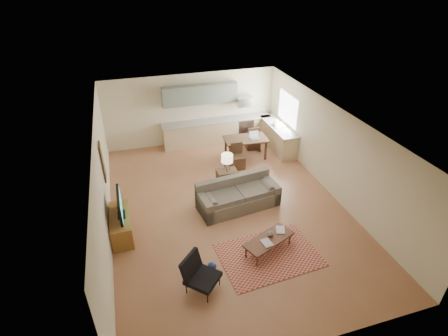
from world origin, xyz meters
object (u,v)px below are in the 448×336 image
object	(u,v)px
coffee_table	(268,245)
dining_table	(245,148)
sofa	(238,195)
console_table	(227,181)
tv_credenza	(121,225)
armchair	(203,275)

from	to	relation	value
coffee_table	dining_table	distance (m)	4.78
sofa	console_table	distance (m)	0.90
tv_credenza	console_table	size ratio (longest dim) A/B	1.89
sofa	dining_table	bearing A→B (deg)	59.06
armchair	tv_credenza	size ratio (longest dim) A/B	0.62
armchair	dining_table	bearing A→B (deg)	15.99
tv_credenza	coffee_table	bearing A→B (deg)	-26.01
armchair	coffee_table	bearing A→B (deg)	-25.05
coffee_table	dining_table	bearing A→B (deg)	53.81
sofa	tv_credenza	size ratio (longest dim) A/B	1.78
armchair	tv_credenza	world-z (taller)	armchair
coffee_table	dining_table	size ratio (longest dim) A/B	0.87
dining_table	armchair	bearing A→B (deg)	-114.84
coffee_table	console_table	xyz separation A→B (m)	(-0.19, 2.82, 0.16)
tv_credenza	console_table	bearing A→B (deg)	19.71
console_table	dining_table	bearing A→B (deg)	55.82
armchair	tv_credenza	distance (m)	2.84
coffee_table	console_table	bearing A→B (deg)	70.70
tv_credenza	dining_table	distance (m)	5.39
sofa	armchair	bearing A→B (deg)	-130.23
dining_table	sofa	bearing A→B (deg)	-110.10
sofa	dining_table	size ratio (longest dim) A/B	1.60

